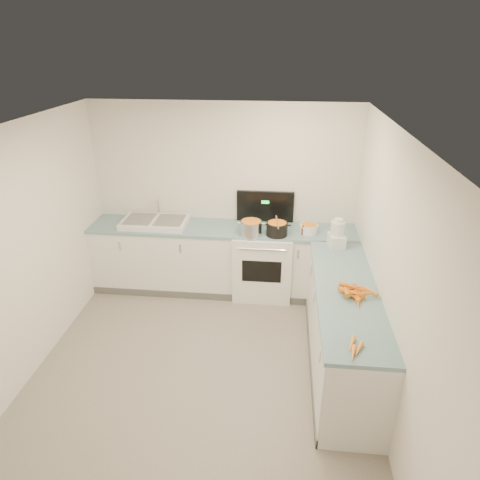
# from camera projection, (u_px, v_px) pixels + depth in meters

# --- Properties ---
(floor) EXTENTS (3.50, 4.00, 0.00)m
(floor) POSITION_uv_depth(u_px,v_px,m) (201.00, 374.00, 4.48)
(floor) COLOR gray
(floor) RESTS_ON ground
(ceiling) EXTENTS (3.50, 4.00, 0.00)m
(ceiling) POSITION_uv_depth(u_px,v_px,m) (189.00, 133.00, 3.42)
(ceiling) COLOR white
(ceiling) RESTS_ON ground
(wall_back) EXTENTS (3.50, 0.00, 2.50)m
(wall_back) POSITION_uv_depth(u_px,v_px,m) (225.00, 197.00, 5.75)
(wall_back) COLOR white
(wall_back) RESTS_ON ground
(wall_front) EXTENTS (3.50, 0.00, 2.50)m
(wall_front) POSITION_uv_depth(u_px,v_px,m) (118.00, 462.00, 2.15)
(wall_front) COLOR white
(wall_front) RESTS_ON ground
(wall_left) EXTENTS (0.00, 4.00, 2.50)m
(wall_left) POSITION_uv_depth(u_px,v_px,m) (17.00, 260.00, 4.11)
(wall_left) COLOR white
(wall_left) RESTS_ON ground
(wall_right) EXTENTS (0.00, 4.00, 2.50)m
(wall_right) POSITION_uv_depth(u_px,v_px,m) (390.00, 279.00, 3.79)
(wall_right) COLOR white
(wall_right) RESTS_ON ground
(counter_back) EXTENTS (3.50, 0.62, 0.94)m
(counter_back) POSITION_uv_depth(u_px,v_px,m) (223.00, 259.00, 5.81)
(counter_back) COLOR white
(counter_back) RESTS_ON ground
(counter_right) EXTENTS (0.62, 2.20, 0.94)m
(counter_right) POSITION_uv_depth(u_px,v_px,m) (343.00, 328.00, 4.42)
(counter_right) COLOR white
(counter_right) RESTS_ON ground
(stove) EXTENTS (0.76, 0.65, 1.36)m
(stove) POSITION_uv_depth(u_px,v_px,m) (263.00, 261.00, 5.75)
(stove) COLOR white
(stove) RESTS_ON ground
(sink) EXTENTS (0.86, 0.52, 0.31)m
(sink) POSITION_uv_depth(u_px,v_px,m) (155.00, 222.00, 5.68)
(sink) COLOR white
(sink) RESTS_ON counter_back
(steel_pot) EXTENTS (0.32, 0.32, 0.20)m
(steel_pot) POSITION_uv_depth(u_px,v_px,m) (251.00, 228.00, 5.37)
(steel_pot) COLOR silver
(steel_pot) RESTS_ON stove
(black_pot) EXTENTS (0.34, 0.34, 0.19)m
(black_pot) POSITION_uv_depth(u_px,v_px,m) (277.00, 230.00, 5.36)
(black_pot) COLOR black
(black_pot) RESTS_ON stove
(wooden_spoon) EXTENTS (0.05, 0.41, 0.02)m
(wooden_spoon) POSITION_uv_depth(u_px,v_px,m) (277.00, 222.00, 5.31)
(wooden_spoon) COLOR #AD7A47
(wooden_spoon) RESTS_ON black_pot
(mixing_bowl) EXTENTS (0.26, 0.26, 0.11)m
(mixing_bowl) POSITION_uv_depth(u_px,v_px,m) (309.00, 229.00, 5.44)
(mixing_bowl) COLOR white
(mixing_bowl) RESTS_ON counter_back
(extract_bottle) EXTENTS (0.04, 0.04, 0.10)m
(extract_bottle) POSITION_uv_depth(u_px,v_px,m) (303.00, 231.00, 5.38)
(extract_bottle) COLOR #593319
(extract_bottle) RESTS_ON counter_back
(spice_jar) EXTENTS (0.05, 0.05, 0.08)m
(spice_jar) POSITION_uv_depth(u_px,v_px,m) (307.00, 232.00, 5.37)
(spice_jar) COLOR #E5B266
(spice_jar) RESTS_ON counter_back
(food_processor) EXTENTS (0.21, 0.24, 0.36)m
(food_processor) POSITION_uv_depth(u_px,v_px,m) (337.00, 235.00, 5.03)
(food_processor) COLOR white
(food_processor) RESTS_ON counter_right
(carrot_pile) EXTENTS (0.38, 0.45, 0.09)m
(carrot_pile) POSITION_uv_depth(u_px,v_px,m) (355.00, 291.00, 4.11)
(carrot_pile) COLOR orange
(carrot_pile) RESTS_ON counter_right
(peeled_carrots) EXTENTS (0.15, 0.30, 0.04)m
(peeled_carrots) POSITION_uv_depth(u_px,v_px,m) (354.00, 349.00, 3.38)
(peeled_carrots) COLOR orange
(peeled_carrots) RESTS_ON counter_right
(peelings) EXTENTS (0.24, 0.25, 0.01)m
(peelings) POSITION_uv_depth(u_px,v_px,m) (137.00, 218.00, 5.69)
(peelings) COLOR tan
(peelings) RESTS_ON sink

